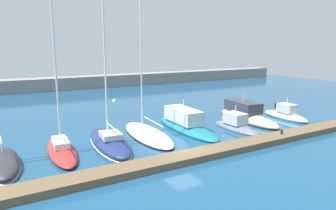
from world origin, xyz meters
The scene contains 13 objects.
ground_plane centered at (0.00, 0.00, 0.00)m, with size 120.00×120.00×0.00m, color navy.
dock_pier centered at (0.00, -1.64, 0.26)m, with size 37.95×1.91×0.52m, color brown.
breakwater_seawall centered at (0.00, 42.23, 1.21)m, with size 108.00×3.81×2.43m, color gray.
sailboat_charcoal_second centered at (-12.60, 3.82, 0.32)m, with size 2.20×6.71×11.43m.
sailboat_red_third centered at (-8.52, 4.53, 0.37)m, with size 2.42×7.80×11.91m.
sailboat_navy_fourth centered at (-4.55, 4.66, 0.41)m, with size 3.32×9.24×18.68m.
sailboat_ivory_fifth centered at (-0.51, 5.45, 0.23)m, with size 3.69×9.81×14.42m.
motorboat_teal_sixth centered at (4.01, 5.80, 0.58)m, with size 3.25×10.51×3.39m.
motorboat_slate_seventh centered at (8.47, 3.19, 0.38)m, with size 2.07×6.14×2.86m.
motorboat_sand_eighth centered at (12.15, 5.47, 0.58)m, with size 3.62×9.82×3.25m.
motorboat_white_ninth centered at (16.72, 3.74, 0.49)m, with size 2.08×6.21×2.92m.
mooring_buoy_white centered at (3.43, 25.11, 0.00)m, with size 0.60×0.60×0.60m, color white.
dock_bollard centered at (9.56, -1.64, 0.74)m, with size 0.20×0.20×0.44m, color black.
Camera 1 is at (-12.74, -19.44, 8.35)m, focal length 32.51 mm.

